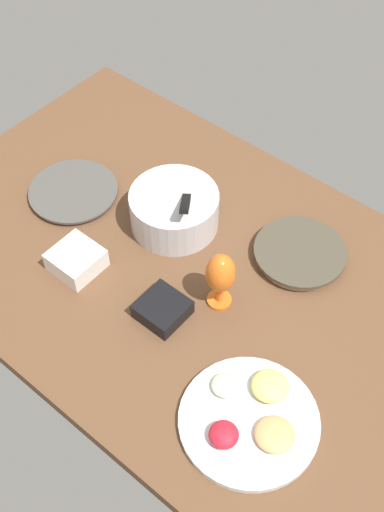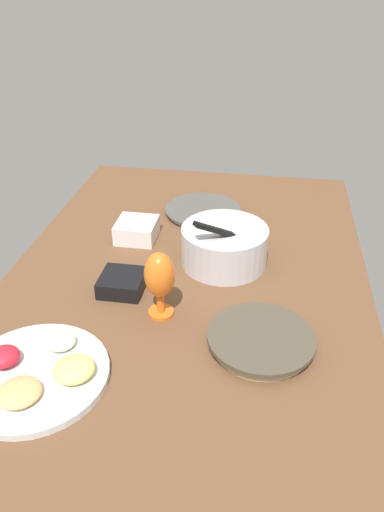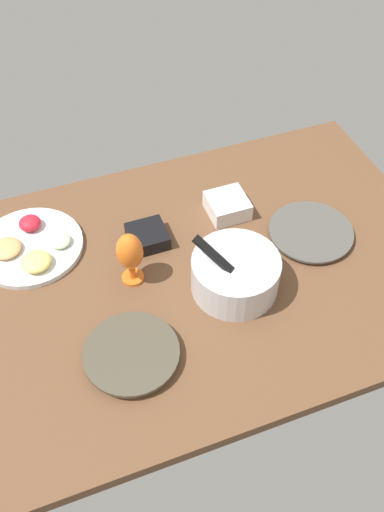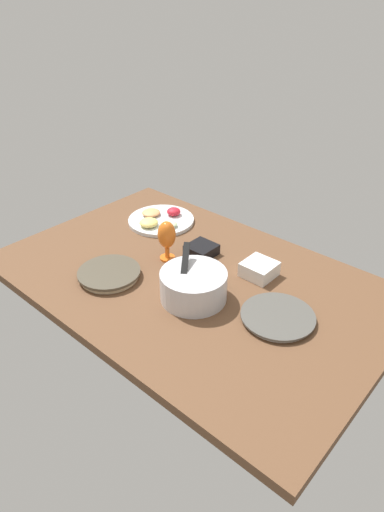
{
  "view_description": "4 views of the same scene",
  "coord_description": "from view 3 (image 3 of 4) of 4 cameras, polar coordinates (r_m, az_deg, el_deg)",
  "views": [
    {
      "loc": [
        75.05,
        -84.69,
        142.93
      ],
      "look_at": [
        5.39,
        -1.01,
        7.57
      ],
      "focal_mm": 45.86,
      "sensor_mm": 36.0,
      "label": 1
    },
    {
      "loc": [
        114.77,
        20.49,
        80.41
      ],
      "look_at": [
        -0.39,
        1.81,
        7.57
      ],
      "focal_mm": 34.56,
      "sensor_mm": 36.0,
      "label": 2
    },
    {
      "loc": [
        36.49,
        99.93,
        129.97
      ],
      "look_at": [
        -0.51,
        0.51,
        7.57
      ],
      "focal_mm": 38.98,
      "sensor_mm": 36.0,
      "label": 3
    },
    {
      "loc": [
        -101.05,
        112.49,
        105.09
      ],
      "look_at": [
        2.32,
        -3.4,
        7.57
      ],
      "focal_mm": 31.26,
      "sensor_mm": 36.0,
      "label": 4
    }
  ],
  "objects": [
    {
      "name": "square_bowl_black",
      "position": [
        1.75,
        -4.59,
        2.09
      ],
      "size": [
        11.82,
        11.82,
        4.67
      ],
      "color": "black",
      "rests_on": "ground_plane"
    },
    {
      "name": "fruit_platter",
      "position": [
        1.8,
        -16.28,
        0.95
      ],
      "size": [
        33.02,
        33.02,
        5.6
      ],
      "color": "silver",
      "rests_on": "ground_plane"
    },
    {
      "name": "hurricane_glass_orange",
      "position": [
        1.59,
        -6.4,
        0.27
      ],
      "size": [
        7.83,
        7.83,
        18.36
      ],
      "color": "orange",
      "rests_on": "ground_plane"
    },
    {
      "name": "ground_plane",
      "position": [
        1.7,
        -0.22,
        -2.04
      ],
      "size": [
        160.0,
        104.0,
        4.0
      ],
      "primitive_type": "cube",
      "color": "brown"
    },
    {
      "name": "square_bowl_white",
      "position": [
        1.83,
        3.65,
        5.24
      ],
      "size": [
        12.64,
        12.64,
        6.12
      ],
      "color": "white",
      "rests_on": "ground_plane"
    },
    {
      "name": "dinner_plate_right",
      "position": [
        1.5,
        -6.22,
        -10.02
      ],
      "size": [
        25.78,
        25.78,
        3.12
      ],
      "color": "beige",
      "rests_on": "ground_plane"
    },
    {
      "name": "mixing_bowl",
      "position": [
        1.6,
        4.46,
        -1.76
      ],
      "size": [
        25.56,
        25.56,
        18.18
      ],
      "color": "silver",
      "rests_on": "ground_plane"
    },
    {
      "name": "dinner_plate_left",
      "position": [
        1.81,
        12.08,
        2.37
      ],
      "size": [
        26.98,
        26.98,
        2.06
      ],
      "color": "silver",
      "rests_on": "ground_plane"
    }
  ]
}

